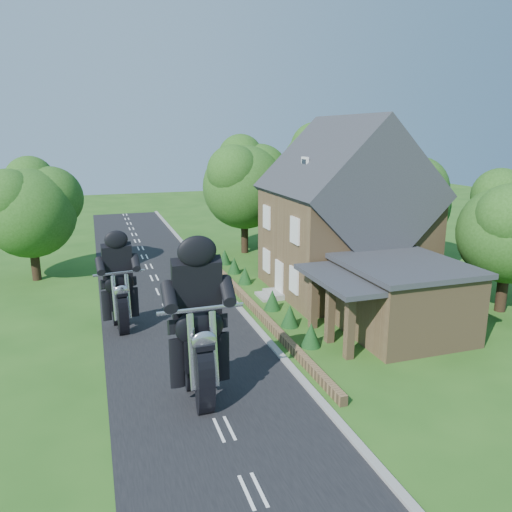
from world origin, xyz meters
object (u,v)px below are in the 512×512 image
object	(u,v)px
garden_wall	(249,302)
house	(344,219)
annex	(399,297)
motorcycle_lead	(199,378)
motorcycle_follow	(121,316)

from	to	relation	value
garden_wall	house	world-z (taller)	house
annex	motorcycle_lead	world-z (taller)	annex
motorcycle_lead	motorcycle_follow	xyz separation A→B (m)	(-2.21, 7.65, -0.17)
garden_wall	annex	world-z (taller)	annex
motorcycle_lead	motorcycle_follow	distance (m)	7.96
house	motorcycle_follow	world-z (taller)	house
annex	motorcycle_follow	bearing A→B (deg)	160.70
motorcycle_lead	annex	bearing A→B (deg)	-163.07
garden_wall	motorcycle_follow	distance (m)	7.06
annex	motorcycle_follow	distance (m)	13.24
garden_wall	motorcycle_lead	xyz separation A→B (m)	(-4.68, -9.08, 0.71)
annex	motorcycle_lead	bearing A→B (deg)	-162.23
annex	motorcycle_follow	size ratio (longest dim) A/B	4.46
annex	motorcycle_lead	distance (m)	10.79
house	motorcycle_follow	distance (m)	13.79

